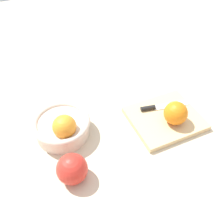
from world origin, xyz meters
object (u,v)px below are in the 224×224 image
object	(u,v)px
bowl	(62,126)
apple_mid_left	(72,169)
cutting_board	(165,118)
orange_on_board	(176,113)
knife	(158,107)

from	to	relation	value
bowl	apple_mid_left	bearing A→B (deg)	-93.11
bowl	cutting_board	distance (m)	0.31
cutting_board	orange_on_board	xyz separation A→B (m)	(0.01, -0.03, 0.04)
cutting_board	knife	distance (m)	0.04
cutting_board	orange_on_board	distance (m)	0.05
orange_on_board	apple_mid_left	xyz separation A→B (m)	(-0.32, -0.07, -0.01)
bowl	orange_on_board	bearing A→B (deg)	-14.09
orange_on_board	knife	world-z (taller)	orange_on_board
cutting_board	bowl	bearing A→B (deg)	170.03
bowl	cutting_board	size ratio (longest dim) A/B	0.80
apple_mid_left	orange_on_board	bearing A→B (deg)	11.62
knife	apple_mid_left	xyz separation A→B (m)	(-0.30, -0.13, 0.02)
bowl	orange_on_board	distance (m)	0.32
knife	cutting_board	bearing A→B (deg)	-85.52
knife	apple_mid_left	size ratio (longest dim) A/B	2.02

